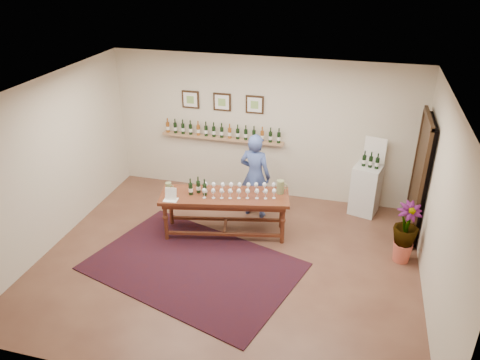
% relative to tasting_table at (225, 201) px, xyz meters
% --- Properties ---
extents(ground, '(6.00, 6.00, 0.00)m').
position_rel_tasting_table_xyz_m(ground, '(0.27, -0.81, -0.66)').
color(ground, '#532F24').
rests_on(ground, ground).
extents(room_shell, '(6.00, 6.00, 6.00)m').
position_rel_tasting_table_xyz_m(room_shell, '(2.39, 1.05, 0.46)').
color(room_shell, beige).
rests_on(room_shell, ground).
extents(rug, '(3.68, 2.98, 0.02)m').
position_rel_tasting_table_xyz_m(rug, '(-0.22, -1.07, -0.65)').
color(rug, '#4A120D').
rests_on(rug, ground).
extents(tasting_table, '(2.30, 1.14, 0.78)m').
position_rel_tasting_table_xyz_m(tasting_table, '(0.00, 0.00, 0.00)').
color(tasting_table, '#421B10').
rests_on(tasting_table, ground).
extents(table_glasses, '(1.41, 0.64, 0.19)m').
position_rel_tasting_table_xyz_m(table_glasses, '(0.24, 0.05, 0.21)').
color(table_glasses, white).
rests_on(table_glasses, tasting_table).
extents(table_bottles, '(0.31, 0.21, 0.30)m').
position_rel_tasting_table_xyz_m(table_bottles, '(-0.45, -0.07, 0.27)').
color(table_bottles, black).
rests_on(table_bottles, tasting_table).
extents(pitcher_left, '(0.14, 0.14, 0.19)m').
position_rel_tasting_table_xyz_m(pitcher_left, '(-0.95, -0.18, 0.21)').
color(pitcher_left, olive).
rests_on(pitcher_left, tasting_table).
extents(pitcher_right, '(0.17, 0.17, 0.24)m').
position_rel_tasting_table_xyz_m(pitcher_right, '(0.91, 0.30, 0.24)').
color(pitcher_right, olive).
rests_on(pitcher_right, tasting_table).
extents(menu_card, '(0.25, 0.19, 0.21)m').
position_rel_tasting_table_xyz_m(menu_card, '(-0.82, -0.39, 0.22)').
color(menu_card, white).
rests_on(menu_card, tasting_table).
extents(display_pedestal, '(0.59, 0.59, 0.96)m').
position_rel_tasting_table_xyz_m(display_pedestal, '(2.35, 1.40, -0.18)').
color(display_pedestal, silver).
rests_on(display_pedestal, ground).
extents(pedestal_bottles, '(0.29, 0.14, 0.28)m').
position_rel_tasting_table_xyz_m(pedestal_bottles, '(2.37, 1.38, 0.44)').
color(pedestal_bottles, black).
rests_on(pedestal_bottles, display_pedestal).
extents(info_sign, '(0.39, 0.12, 0.55)m').
position_rel_tasting_table_xyz_m(info_sign, '(2.43, 1.55, 0.57)').
color(info_sign, white).
rests_on(info_sign, display_pedestal).
extents(potted_plant, '(0.58, 0.58, 0.90)m').
position_rel_tasting_table_xyz_m(potted_plant, '(2.99, -0.04, -0.14)').
color(potted_plant, '#C45541').
rests_on(potted_plant, ground).
extents(person, '(0.65, 0.49, 1.63)m').
position_rel_tasting_table_xyz_m(person, '(0.35, 0.78, 0.15)').
color(person, '#3A4C8A').
rests_on(person, ground).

